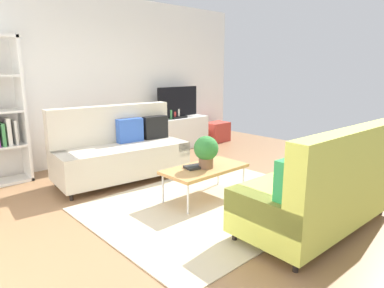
{
  "coord_description": "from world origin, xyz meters",
  "views": [
    {
      "loc": [
        -3.0,
        -2.85,
        1.65
      ],
      "look_at": [
        0.01,
        0.42,
        0.65
      ],
      "focal_mm": 31.56,
      "sensor_mm": 36.0,
      "label": 1
    }
  ],
  "objects_px": {
    "potted_plant": "(206,150)",
    "bottle_0": "(171,114)",
    "table_book_0": "(195,167)",
    "couch_green": "(322,189)",
    "bottle_2": "(179,114)",
    "coffee_table": "(205,169)",
    "tv": "(178,103)",
    "storage_trunk": "(217,132)",
    "vase_0": "(153,116)",
    "tv_console": "(177,133)",
    "couch_beige": "(120,150)",
    "vase_1": "(161,116)",
    "bottle_1": "(175,115)"
  },
  "relations": [
    {
      "from": "storage_trunk",
      "to": "vase_1",
      "type": "relative_size",
      "value": 3.3
    },
    {
      "from": "storage_trunk",
      "to": "vase_0",
      "type": "xyz_separation_m",
      "value": [
        -1.68,
        0.15,
        0.51
      ]
    },
    {
      "from": "tv",
      "to": "potted_plant",
      "type": "height_order",
      "value": "tv"
    },
    {
      "from": "couch_beige",
      "to": "tv",
      "type": "bearing_deg",
      "value": -147.78
    },
    {
      "from": "couch_beige",
      "to": "couch_green",
      "type": "height_order",
      "value": "same"
    },
    {
      "from": "couch_green",
      "to": "bottle_2",
      "type": "xyz_separation_m",
      "value": [
        1.29,
        3.77,
        0.29
      ]
    },
    {
      "from": "coffee_table",
      "to": "couch_beige",
      "type": "bearing_deg",
      "value": 104.8
    },
    {
      "from": "bottle_2",
      "to": "tv",
      "type": "bearing_deg",
      "value": 104.27
    },
    {
      "from": "couch_green",
      "to": "tv_console",
      "type": "distance_m",
      "value": 4.03
    },
    {
      "from": "couch_green",
      "to": "bottle_1",
      "type": "distance_m",
      "value": 3.96
    },
    {
      "from": "table_book_0",
      "to": "bottle_0",
      "type": "relative_size",
      "value": 1.27
    },
    {
      "from": "table_book_0",
      "to": "bottle_1",
      "type": "bearing_deg",
      "value": 55.23
    },
    {
      "from": "couch_green",
      "to": "bottle_2",
      "type": "bearing_deg",
      "value": 73.14
    },
    {
      "from": "tv_console",
      "to": "table_book_0",
      "type": "relative_size",
      "value": 5.83
    },
    {
      "from": "storage_trunk",
      "to": "vase_1",
      "type": "bearing_deg",
      "value": 174.23
    },
    {
      "from": "storage_trunk",
      "to": "bottle_2",
      "type": "bearing_deg",
      "value": 176.86
    },
    {
      "from": "tv_console",
      "to": "bottle_2",
      "type": "relative_size",
      "value": 7.34
    },
    {
      "from": "couch_green",
      "to": "table_book_0",
      "type": "xyz_separation_m",
      "value": [
        -0.4,
        1.49,
        -0.01
      ]
    },
    {
      "from": "tv_console",
      "to": "bottle_1",
      "type": "relative_size",
      "value": 9.81
    },
    {
      "from": "coffee_table",
      "to": "potted_plant",
      "type": "bearing_deg",
      "value": -103.69
    },
    {
      "from": "coffee_table",
      "to": "couch_green",
      "type": "bearing_deg",
      "value": -78.85
    },
    {
      "from": "vase_0",
      "to": "bottle_2",
      "type": "distance_m",
      "value": 0.59
    },
    {
      "from": "vase_1",
      "to": "bottle_1",
      "type": "bearing_deg",
      "value": -17.42
    },
    {
      "from": "table_book_0",
      "to": "coffee_table",
      "type": "bearing_deg",
      "value": -28.56
    },
    {
      "from": "coffee_table",
      "to": "vase_1",
      "type": "height_order",
      "value": "vase_1"
    },
    {
      "from": "couch_beige",
      "to": "tv",
      "type": "relative_size",
      "value": 1.98
    },
    {
      "from": "tv",
      "to": "potted_plant",
      "type": "xyz_separation_m",
      "value": [
        -1.57,
        -2.4,
        -0.3
      ]
    },
    {
      "from": "tv_console",
      "to": "bottle_0",
      "type": "bearing_deg",
      "value": -168.72
    },
    {
      "from": "coffee_table",
      "to": "tv",
      "type": "height_order",
      "value": "tv"
    },
    {
      "from": "storage_trunk",
      "to": "bottle_0",
      "type": "relative_size",
      "value": 2.75
    },
    {
      "from": "vase_1",
      "to": "coffee_table",
      "type": "bearing_deg",
      "value": -115.84
    },
    {
      "from": "tv_console",
      "to": "vase_1",
      "type": "relative_size",
      "value": 8.89
    },
    {
      "from": "storage_trunk",
      "to": "potted_plant",
      "type": "distance_m",
      "value": 3.56
    },
    {
      "from": "bottle_2",
      "to": "storage_trunk",
      "type": "bearing_deg",
      "value": -3.14
    },
    {
      "from": "bottle_1",
      "to": "table_book_0",
      "type": "bearing_deg",
      "value": -124.77
    },
    {
      "from": "table_book_0",
      "to": "storage_trunk",
      "type": "bearing_deg",
      "value": 38.64
    },
    {
      "from": "table_book_0",
      "to": "vase_1",
      "type": "xyz_separation_m",
      "value": [
        1.3,
        2.38,
        0.28
      ]
    },
    {
      "from": "vase_1",
      "to": "bottle_2",
      "type": "height_order",
      "value": "bottle_2"
    },
    {
      "from": "coffee_table",
      "to": "bottle_0",
      "type": "relative_size",
      "value": 5.81
    },
    {
      "from": "vase_0",
      "to": "bottle_2",
      "type": "relative_size",
      "value": 0.93
    },
    {
      "from": "coffee_table",
      "to": "bottle_1",
      "type": "distance_m",
      "value": 2.79
    },
    {
      "from": "storage_trunk",
      "to": "tv",
      "type": "bearing_deg",
      "value": 175.84
    },
    {
      "from": "bottle_1",
      "to": "bottle_0",
      "type": "bearing_deg",
      "value": 180.0
    },
    {
      "from": "tv",
      "to": "bottle_2",
      "type": "height_order",
      "value": "tv"
    },
    {
      "from": "vase_1",
      "to": "bottle_1",
      "type": "xyz_separation_m",
      "value": [
        0.29,
        -0.09,
        -0.01
      ]
    },
    {
      "from": "potted_plant",
      "to": "vase_1",
      "type": "xyz_separation_m",
      "value": [
        1.19,
        2.47,
        0.07
      ]
    },
    {
      "from": "bottle_0",
      "to": "bottle_1",
      "type": "xyz_separation_m",
      "value": [
        0.1,
        0.0,
        -0.02
      ]
    },
    {
      "from": "potted_plant",
      "to": "bottle_0",
      "type": "distance_m",
      "value": 2.75
    },
    {
      "from": "vase_0",
      "to": "bottle_2",
      "type": "xyz_separation_m",
      "value": [
        0.59,
        -0.09,
        0.01
      ]
    },
    {
      "from": "table_book_0",
      "to": "bottle_2",
      "type": "distance_m",
      "value": 2.86
    }
  ]
}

